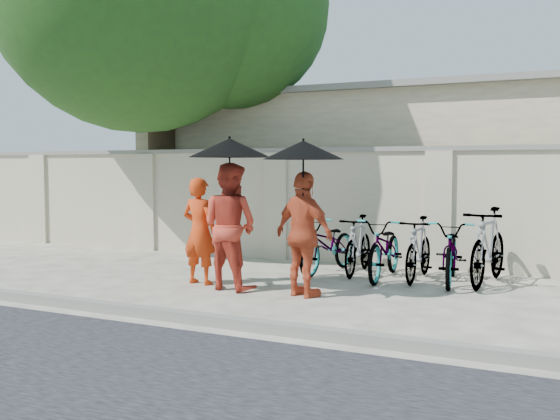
% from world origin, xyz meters
% --- Properties ---
extents(ground, '(80.00, 80.00, 0.00)m').
position_xyz_m(ground, '(0.00, 0.00, 0.00)').
color(ground, beige).
extents(kerb, '(40.00, 0.16, 0.12)m').
position_xyz_m(kerb, '(0.00, -1.70, 0.06)').
color(kerb, gray).
rests_on(kerb, ground).
extents(compound_wall, '(20.00, 0.30, 2.00)m').
position_xyz_m(compound_wall, '(1.00, 3.20, 1.00)').
color(compound_wall, beige).
rests_on(compound_wall, ground).
extents(building_behind, '(14.00, 6.00, 3.20)m').
position_xyz_m(building_behind, '(2.00, 7.00, 1.60)').
color(building_behind, beige).
rests_on(building_behind, ground).
extents(monk_left, '(0.60, 0.42, 1.58)m').
position_xyz_m(monk_left, '(-0.95, 0.32, 0.79)').
color(monk_left, red).
rests_on(monk_left, ground).
extents(monk_center, '(0.97, 0.81, 1.79)m').
position_xyz_m(monk_center, '(-0.36, 0.18, 0.90)').
color(monk_center, '#BD3624').
rests_on(monk_center, ground).
extents(parasol_center, '(1.15, 1.15, 1.12)m').
position_xyz_m(parasol_center, '(-0.31, 0.10, 2.00)').
color(parasol_center, black).
rests_on(parasol_center, ground).
extents(monk_right, '(1.06, 0.74, 1.68)m').
position_xyz_m(monk_right, '(0.80, 0.13, 0.84)').
color(monk_right, '#BD4625').
rests_on(monk_right, ground).
extents(parasol_right, '(1.07, 1.07, 1.13)m').
position_xyz_m(parasol_right, '(0.82, 0.05, 1.95)').
color(parasol_right, black).
rests_on(parasol_right, ground).
extents(bike_0, '(0.83, 1.84, 0.93)m').
position_xyz_m(bike_0, '(0.42, 2.05, 0.47)').
color(bike_0, gray).
rests_on(bike_0, ground).
extents(bike_1, '(0.56, 1.62, 0.95)m').
position_xyz_m(bike_1, '(0.92, 2.09, 0.48)').
color(bike_1, gray).
rests_on(bike_1, ground).
extents(bike_2, '(0.71, 1.84, 0.95)m').
position_xyz_m(bike_2, '(1.42, 1.90, 0.48)').
color(bike_2, gray).
rests_on(bike_2, ground).
extents(bike_3, '(0.47, 1.62, 0.97)m').
position_xyz_m(bike_3, '(1.92, 1.96, 0.49)').
color(bike_3, gray).
rests_on(bike_3, ground).
extents(bike_4, '(0.86, 1.88, 0.95)m').
position_xyz_m(bike_4, '(2.42, 1.95, 0.48)').
color(bike_4, gray).
rests_on(bike_4, ground).
extents(bike_5, '(0.76, 1.94, 1.14)m').
position_xyz_m(bike_5, '(2.92, 2.05, 0.57)').
color(bike_5, gray).
rests_on(bike_5, ground).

